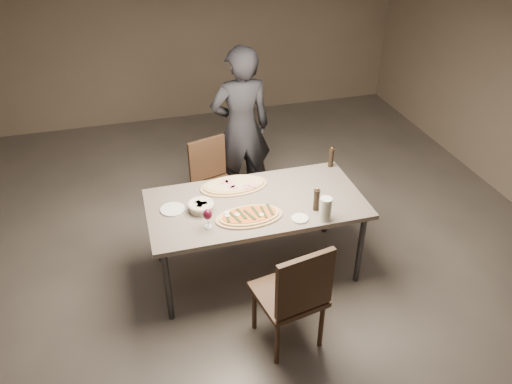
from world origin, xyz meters
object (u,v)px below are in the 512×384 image
object	(u,v)px
dining_table	(256,208)
bread_basket	(201,206)
chair_near	(295,293)
zucchini_pizza	(249,216)
chair_far	(213,178)
diner	(241,129)
pepper_mill_left	(316,200)
ham_pizza	(234,185)
carafe	(325,209)

from	to	relation	value
dining_table	bread_basket	distance (m)	0.47
chair_near	zucchini_pizza	bearing A→B (deg)	91.84
chair_far	diner	xyz separation A→B (m)	(0.36, 0.27, 0.37)
bread_basket	pepper_mill_left	bearing A→B (deg)	-14.82
ham_pizza	bread_basket	xyz separation A→B (m)	(-0.34, -0.28, 0.03)
dining_table	pepper_mill_left	size ratio (longest dim) A/B	8.64
dining_table	ham_pizza	xyz separation A→B (m)	(-0.12, 0.28, 0.07)
chair_near	dining_table	bearing A→B (deg)	82.01
zucchini_pizza	ham_pizza	distance (m)	0.48
bread_basket	ham_pizza	bearing A→B (deg)	39.01
dining_table	carafe	size ratio (longest dim) A/B	9.04
carafe	chair_near	distance (m)	0.73
dining_table	carafe	distance (m)	0.61
carafe	dining_table	bearing A→B (deg)	140.27
pepper_mill_left	chair_near	distance (m)	0.83
ham_pizza	chair_far	xyz separation A→B (m)	(-0.07, 0.61, -0.27)
zucchini_pizza	pepper_mill_left	bearing A→B (deg)	-22.75
ham_pizza	carafe	distance (m)	0.88
pepper_mill_left	chair_near	world-z (taller)	chair_near
bread_basket	chair_near	xyz separation A→B (m)	(0.50, -0.89, -0.25)
bread_basket	chair_near	distance (m)	1.06
dining_table	ham_pizza	distance (m)	0.31
pepper_mill_left	diner	distance (m)	1.42
bread_basket	pepper_mill_left	distance (m)	0.93
ham_pizza	chair_near	bearing A→B (deg)	-100.93
bread_basket	zucchini_pizza	bearing A→B (deg)	-29.75
dining_table	chair_far	bearing A→B (deg)	102.38
zucchini_pizza	bread_basket	distance (m)	0.40
pepper_mill_left	chair_far	bearing A→B (deg)	119.42
ham_pizza	bread_basket	world-z (taller)	bread_basket
dining_table	bread_basket	bearing A→B (deg)	179.59
ham_pizza	pepper_mill_left	size ratio (longest dim) A/B	2.86
ham_pizza	bread_basket	size ratio (longest dim) A/B	2.80
bread_basket	chair_far	world-z (taller)	chair_far
pepper_mill_left	carafe	bearing A→B (deg)	-83.05
dining_table	diner	distance (m)	1.18
bread_basket	carafe	bearing A→B (deg)	-22.64
zucchini_pizza	bread_basket	size ratio (longest dim) A/B	2.57
carafe	diner	world-z (taller)	diner
dining_table	zucchini_pizza	xyz separation A→B (m)	(-0.11, -0.20, 0.07)
chair_near	chair_far	bearing A→B (deg)	86.99
bread_basket	carafe	world-z (taller)	carafe
dining_table	zucchini_pizza	world-z (taller)	zucchini_pizza
carafe	chair_near	bearing A→B (deg)	-129.27
pepper_mill_left	carafe	distance (m)	0.15
bread_basket	carafe	size ratio (longest dim) A/B	1.07
zucchini_pizza	chair_far	xyz separation A→B (m)	(-0.08, 1.09, -0.28)
bread_basket	chair_far	size ratio (longest dim) A/B	0.24
pepper_mill_left	dining_table	bearing A→B (deg)	151.85
carafe	bread_basket	bearing A→B (deg)	157.36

